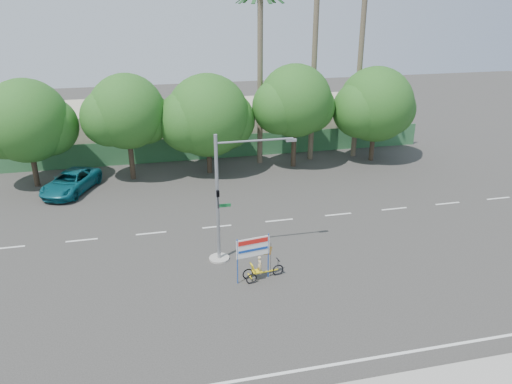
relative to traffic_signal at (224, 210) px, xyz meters
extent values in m
plane|color=#33302D|center=(2.20, -3.98, -2.92)|extent=(120.00, 120.00, 0.00)
cube|color=#336B3D|center=(2.20, 17.52, -1.92)|extent=(38.00, 0.08, 2.00)
cube|color=#BAB293|center=(-7.80, 22.02, -0.92)|extent=(12.00, 8.00, 4.00)
cube|color=#BAB293|center=(10.20, 22.02, -1.12)|extent=(14.00, 8.00, 3.60)
cylinder|color=#473828|center=(-11.80, 14.02, -1.16)|extent=(0.40, 0.40, 3.52)
sphere|color=#1A4C16|center=(-11.80, 14.02, 2.04)|extent=(6.00, 6.00, 6.00)
sphere|color=#1A4C16|center=(-10.45, 14.32, 1.48)|extent=(4.32, 4.32, 4.32)
sphere|color=#1A4C16|center=(-13.15, 13.77, 1.72)|extent=(4.56, 4.56, 4.56)
cylinder|color=#473828|center=(-4.80, 14.02, -1.05)|extent=(0.40, 0.40, 3.74)
sphere|color=#1A4C16|center=(-4.80, 14.02, 2.35)|extent=(5.60, 5.60, 5.60)
sphere|color=#1A4C16|center=(-3.54, 14.32, 1.76)|extent=(4.03, 4.03, 4.03)
sphere|color=#1A4C16|center=(-6.06, 13.77, 2.01)|extent=(4.26, 4.26, 4.26)
cylinder|color=#473828|center=(1.20, 14.02, -1.27)|extent=(0.40, 0.40, 3.30)
sphere|color=#1A4C16|center=(1.20, 14.02, 1.73)|extent=(6.40, 6.40, 6.40)
sphere|color=#1A4C16|center=(2.64, 14.32, 1.21)|extent=(4.61, 4.61, 4.61)
sphere|color=#1A4C16|center=(-0.24, 13.77, 1.43)|extent=(4.86, 4.86, 4.86)
cylinder|color=#473828|center=(8.20, 14.02, -0.98)|extent=(0.40, 0.40, 3.87)
sphere|color=#1A4C16|center=(8.20, 14.02, 2.54)|extent=(5.80, 5.80, 5.80)
sphere|color=#1A4C16|center=(9.50, 14.32, 1.92)|extent=(4.18, 4.18, 4.18)
sphere|color=#1A4C16|center=(6.89, 13.77, 2.19)|extent=(4.41, 4.41, 4.41)
cylinder|color=#473828|center=(15.20, 14.02, -1.20)|extent=(0.40, 0.40, 3.43)
sphere|color=#1A4C16|center=(15.20, 14.02, 1.92)|extent=(6.20, 6.20, 6.20)
sphere|color=#1A4C16|center=(16.59, 14.32, 1.37)|extent=(4.46, 4.46, 4.46)
sphere|color=#1A4C16|center=(13.80, 13.77, 1.61)|extent=(4.71, 4.71, 4.71)
cylinder|color=#70604C|center=(10.20, 15.52, 5.58)|extent=(0.44, 0.44, 17.00)
cylinder|color=#70604C|center=(14.20, 15.52, 4.58)|extent=(0.44, 0.44, 15.00)
cylinder|color=#70604C|center=(5.70, 15.52, 4.08)|extent=(0.44, 0.44, 14.00)
cylinder|color=gray|center=(-0.30, 0.02, -2.87)|extent=(1.10, 1.10, 0.10)
cylinder|color=gray|center=(-0.30, 0.02, 0.58)|extent=(0.18, 0.18, 7.00)
cylinder|color=gray|center=(1.70, 0.02, 3.63)|extent=(4.00, 0.10, 0.10)
cube|color=gray|center=(3.60, 0.02, 3.53)|extent=(0.55, 0.20, 0.12)
imported|color=black|center=(-0.30, -0.20, 0.68)|extent=(0.16, 0.20, 1.00)
cube|color=#14662D|center=(0.05, 0.02, 0.23)|extent=(0.70, 0.04, 0.18)
torus|color=black|center=(2.37, -2.27, -2.65)|extent=(0.62, 0.16, 0.62)
torus|color=black|center=(0.80, -2.25, -2.66)|extent=(0.58, 0.15, 0.58)
torus|color=black|center=(0.88, -2.75, -2.66)|extent=(0.58, 0.15, 0.58)
cube|color=yellow|center=(1.61, -2.38, -2.59)|extent=(1.54, 0.29, 0.05)
cube|color=yellow|center=(0.84, -2.50, -2.65)|extent=(0.14, 0.55, 0.05)
cube|color=yellow|center=(1.25, -2.44, -2.46)|extent=(0.51, 0.45, 0.05)
cube|color=yellow|center=(1.00, -2.47, -2.21)|extent=(0.26, 0.41, 0.49)
cylinder|color=black|center=(2.37, -2.27, -2.28)|extent=(0.03, 0.03, 0.50)
cube|color=black|center=(2.37, -2.27, -2.03)|extent=(0.10, 0.41, 0.04)
imported|color=#CCB284|center=(1.38, -2.42, -2.12)|extent=(0.29, 0.39, 0.99)
cylinder|color=#1746B2|center=(0.21, -2.60, -1.69)|extent=(0.06, 0.06, 2.46)
cylinder|color=#1746B2|center=(1.83, -2.35, -1.69)|extent=(0.06, 0.06, 2.46)
cube|color=white|center=(1.02, -2.47, -1.05)|extent=(1.72, 0.31, 1.00)
cube|color=red|center=(1.02, -2.50, -0.73)|extent=(1.54, 0.25, 0.24)
cube|color=#1746B2|center=(1.02, -2.50, -1.18)|extent=(1.54, 0.25, 0.13)
cylinder|color=black|center=(1.97, -2.33, -1.96)|extent=(0.02, 0.02, 1.92)
cube|color=red|center=(1.65, -2.38, -1.37)|extent=(0.80, 0.14, 0.60)
imported|color=#0E5A68|center=(-9.16, 12.12, -2.16)|extent=(4.46, 5.97, 1.51)
camera|label=1|loc=(-3.75, -23.60, 10.64)|focal=35.00mm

